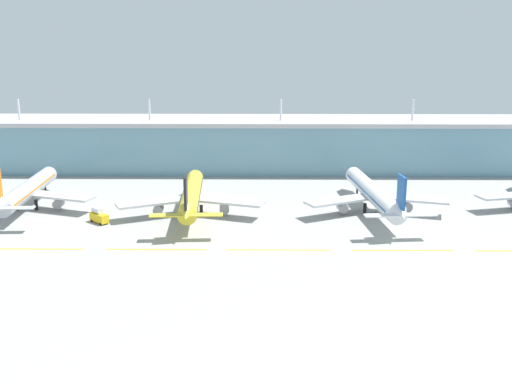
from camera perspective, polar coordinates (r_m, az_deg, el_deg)
ground_plane at (r=165.32m, az=3.28°, el=-5.55°), size 600.00×600.00×0.00m
terminal_building at (r=263.19m, az=2.32°, el=4.61°), size 288.00×34.00×31.79m
airliner_nearest at (r=216.62m, az=-21.09°, el=0.10°), size 48.73×58.95×18.90m
airliner_near_middle at (r=196.92m, az=-6.21°, el=-0.36°), size 48.71×60.23×18.90m
airliner_far_middle at (r=202.23m, az=11.21°, el=-0.16°), size 48.61×65.57×18.90m
taxiway_stripe_west at (r=176.68m, az=-20.49°, el=-5.13°), size 28.00×0.70×0.04m
taxiway_stripe_mid_west at (r=167.51m, az=-9.53°, el=-5.45°), size 28.00×0.70×0.04m
taxiway_stripe_centre at (r=164.98m, az=2.23°, el=-5.57°), size 28.00×0.70×0.04m
taxiway_stripe_mid_east at (r=169.37m, az=13.86°, el=-5.46°), size 28.00×0.70×0.04m
fuel_truck at (r=194.62m, az=-14.82°, el=-2.22°), size 7.06×6.79×4.95m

